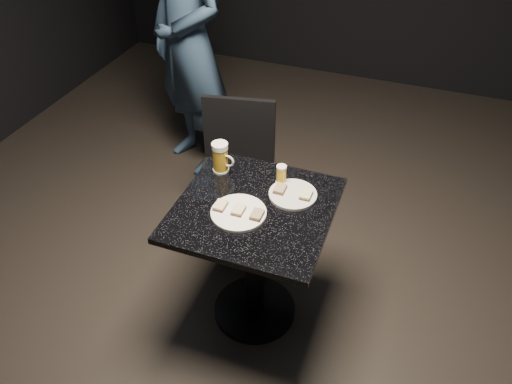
% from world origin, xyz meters
% --- Properties ---
extents(floor, '(6.00, 6.00, 0.00)m').
position_xyz_m(floor, '(0.00, 0.00, 0.00)').
color(floor, black).
rests_on(floor, ground).
extents(plate_large, '(0.25, 0.25, 0.01)m').
position_xyz_m(plate_large, '(-0.05, -0.07, 0.76)').
color(plate_large, white).
rests_on(plate_large, table).
extents(plate_small, '(0.22, 0.22, 0.01)m').
position_xyz_m(plate_small, '(0.14, 0.13, 0.76)').
color(plate_small, silver).
rests_on(plate_small, table).
extents(patron, '(0.82, 0.74, 1.88)m').
position_xyz_m(patron, '(-0.90, 1.19, 0.94)').
color(patron, navy).
rests_on(patron, floor).
extents(table, '(0.70, 0.70, 0.75)m').
position_xyz_m(table, '(0.00, 0.00, 0.51)').
color(table, black).
rests_on(table, floor).
extents(beer_mug, '(0.12, 0.08, 0.16)m').
position_xyz_m(beer_mug, '(-0.25, 0.20, 0.83)').
color(beer_mug, silver).
rests_on(beer_mug, table).
extents(beer_tumbler, '(0.05, 0.05, 0.10)m').
position_xyz_m(beer_tumbler, '(0.06, 0.21, 0.80)').
color(beer_tumbler, silver).
rests_on(beer_tumbler, table).
extents(chair, '(0.50, 0.50, 0.88)m').
position_xyz_m(chair, '(-0.33, 0.57, 0.50)').
color(chair, black).
rests_on(chair, floor).
extents(canapes_on_plate_large, '(0.22, 0.07, 0.02)m').
position_xyz_m(canapes_on_plate_large, '(-0.05, -0.07, 0.77)').
color(canapes_on_plate_large, '#4C3521').
rests_on(canapes_on_plate_large, plate_large).
extents(canapes_on_plate_small, '(0.18, 0.07, 0.02)m').
position_xyz_m(canapes_on_plate_small, '(0.14, 0.13, 0.77)').
color(canapes_on_plate_small, '#4C3521').
rests_on(canapes_on_plate_small, plate_small).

